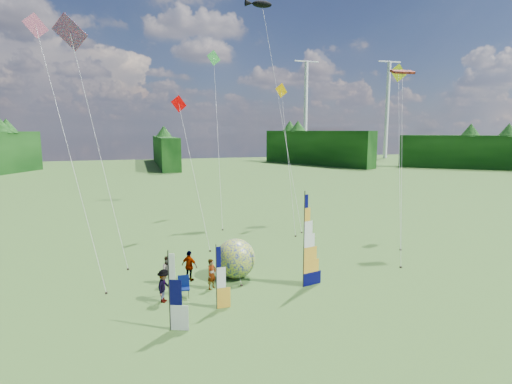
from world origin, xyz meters
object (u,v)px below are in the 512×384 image
object	(u,v)px
spectator_d	(189,266)
camp_chair	(184,287)
feather_banner_main	(304,242)
kite_whale	(280,100)
side_banner_far	(169,292)
spectator_a	(212,274)
side_banner_left	(216,278)
bol_inflatable	(236,258)
spectator_b	(168,271)
spectator_c	(164,286)

from	to	relation	value
spectator_d	camp_chair	size ratio (longest dim) A/B	1.61
feather_banner_main	kite_whale	distance (m)	19.55
side_banner_far	spectator_a	xyz separation A→B (m)	(2.64, 4.13, -0.91)
side_banner_left	spectator_a	size ratio (longest dim) A/B	1.87
feather_banner_main	camp_chair	distance (m)	7.00
bol_inflatable	spectator_b	bearing A→B (deg)	179.74
side_banner_far	bol_inflatable	distance (m)	6.99
side_banner_far	bol_inflatable	bearing A→B (deg)	71.96
feather_banner_main	side_banner_far	size ratio (longest dim) A/B	1.50
bol_inflatable	kite_whale	distance (m)	19.30
feather_banner_main	spectator_d	xyz separation A→B (m)	(-6.05, 2.81, -1.75)
feather_banner_main	spectator_b	xyz separation A→B (m)	(-7.30, 2.60, -1.83)
camp_chair	side_banner_left	bearing A→B (deg)	-48.00
spectator_a	kite_whale	xyz separation A→B (m)	(9.67, 15.46, 10.78)
spectator_d	kite_whale	distance (m)	20.57
side_banner_far	spectator_c	xyz separation A→B (m)	(-0.05, 3.11, -0.90)
side_banner_left	spectator_d	size ratio (longest dim) A/B	1.75
spectator_b	side_banner_left	bearing A→B (deg)	-70.78
spectator_a	spectator_b	world-z (taller)	spectator_a
side_banner_far	spectator_d	xyz separation A→B (m)	(1.60, 5.67, -0.86)
side_banner_left	side_banner_far	xyz separation A→B (m)	(-2.40, -1.50, 0.17)
feather_banner_main	side_banner_left	size ratio (longest dim) A/B	1.66
spectator_c	bol_inflatable	bearing A→B (deg)	-37.19
side_banner_far	spectator_a	world-z (taller)	side_banner_far
side_banner_far	bol_inflatable	world-z (taller)	side_banner_far
camp_chair	kite_whale	bearing A→B (deg)	60.55
camp_chair	kite_whale	xyz separation A→B (m)	(11.31, 16.19, 11.07)
kite_whale	feather_banner_main	bearing A→B (deg)	-116.51
spectator_b	spectator_d	xyz separation A→B (m)	(1.25, 0.21, 0.08)
side_banner_left	spectator_a	bearing A→B (deg)	84.10
camp_chair	spectator_b	bearing A→B (deg)	112.69
spectator_a	side_banner_far	bearing A→B (deg)	-160.68
feather_banner_main	bol_inflatable	distance (m)	4.45
side_banner_far	spectator_b	distance (m)	5.55
bol_inflatable	spectator_c	xyz separation A→B (m)	(-4.40, -2.33, -0.32)
side_banner_left	spectator_c	distance (m)	3.02
spectator_d	side_banner_left	bearing A→B (deg)	143.87
bol_inflatable	spectator_a	bearing A→B (deg)	-142.33
bol_inflatable	kite_whale	size ratio (longest dim) A/B	0.10
camp_chair	kite_whale	world-z (taller)	kite_whale
spectator_a	spectator_c	size ratio (longest dim) A/B	0.99
side_banner_far	kite_whale	bearing A→B (deg)	78.40
bol_inflatable	spectator_c	size ratio (longest dim) A/B	1.37
kite_whale	spectator_b	bearing A→B (deg)	-141.20
side_banner_far	camp_chair	xyz separation A→B (m)	(1.00, 3.39, -1.20)
spectator_a	kite_whale	bearing A→B (deg)	19.90
side_banner_far	spectator_b	bearing A→B (deg)	106.81
spectator_c	spectator_d	size ratio (longest dim) A/B	0.95
bol_inflatable	camp_chair	size ratio (longest dim) A/B	2.09
side_banner_left	bol_inflatable	xyz separation A→B (m)	(1.94, 3.94, -0.41)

